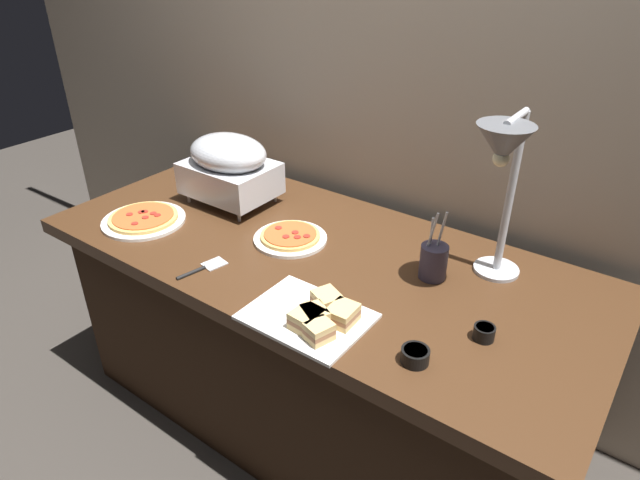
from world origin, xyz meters
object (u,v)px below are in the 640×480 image
sauce_cup_near (415,355)px  heat_lamp (504,161)px  chafing_dish (229,166)px  sandwich_platter (316,316)px  pizza_plate_front (290,237)px  pizza_plate_center (144,219)px  serving_spatula (203,268)px  sauce_cup_far (484,332)px  utensil_holder (433,261)px

sauce_cup_near → heat_lamp: bearing=88.3°
chafing_dish → sandwich_platter: bearing=-29.9°
sandwich_platter → sauce_cup_near: sandwich_platter is taller
chafing_dish → heat_lamp: heat_lamp is taller
chafing_dish → pizza_plate_front: 0.41m
pizza_plate_center → sauce_cup_near: 1.15m
pizza_plate_front → heat_lamp: bearing=9.8°
chafing_dish → heat_lamp: bearing=0.5°
sandwich_platter → heat_lamp: bearing=54.5°
pizza_plate_front → serving_spatula: pizza_plate_front is taller
chafing_dish → pizza_plate_center: bearing=-114.2°
sauce_cup_far → serving_spatula: 0.87m
pizza_plate_front → utensil_holder: 0.50m
sandwich_platter → sauce_cup_near: size_ratio=4.60×
pizza_plate_front → sandwich_platter: size_ratio=0.77×
chafing_dish → pizza_plate_front: (0.38, -0.10, -0.14)m
pizza_plate_front → sauce_cup_near: sauce_cup_near is taller
sandwich_platter → sauce_cup_far: bearing=27.6°
heat_lamp → sandwich_platter: heat_lamp is taller
chafing_dish → sandwich_platter: chafing_dish is taller
pizza_plate_front → sauce_cup_far: size_ratio=4.46×
pizza_plate_front → utensil_holder: (0.50, 0.08, 0.05)m
pizza_plate_center → serving_spatula: (0.41, -0.09, -0.01)m
pizza_plate_center → serving_spatula: 0.42m
pizza_plate_center → sauce_cup_near: (1.15, -0.08, 0.01)m
sauce_cup_far → pizza_plate_front: bearing=171.8°
heat_lamp → pizza_plate_center: size_ratio=1.74×
serving_spatula → pizza_plate_front: bearing=70.6°
utensil_holder → pizza_plate_center: bearing=-163.8°
pizza_plate_front → sauce_cup_far: 0.74m
pizza_plate_front → pizza_plate_center: bearing=-157.7°
heat_lamp → sauce_cup_far: 0.45m
chafing_dish → sauce_cup_far: chafing_dish is taller
heat_lamp → pizza_plate_center: heat_lamp is taller
sandwich_platter → chafing_dish: bearing=150.1°
chafing_dish → utensil_holder: (0.87, -0.02, -0.09)m
pizza_plate_front → pizza_plate_center: 0.56m
chafing_dish → pizza_plate_front: chafing_dish is taller
sauce_cup_far → serving_spatula: sauce_cup_far is taller
pizza_plate_front → sauce_cup_near: size_ratio=3.52×
heat_lamp → pizza_plate_center: bearing=-164.4°
pizza_plate_center → sauce_cup_far: sauce_cup_far is taller
serving_spatula → sauce_cup_near: bearing=1.0°
chafing_dish → pizza_plate_center: size_ratio=1.13×
pizza_plate_center → utensil_holder: utensil_holder is taller
pizza_plate_center → sandwich_platter: (0.86, -0.10, 0.01)m
pizza_plate_front → sandwich_platter: sandwich_platter is taller
pizza_plate_front → sauce_cup_far: bearing=-8.2°
sandwich_platter → sauce_cup_near: (0.29, 0.02, -0.00)m
heat_lamp → sandwich_platter: bearing=-125.5°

